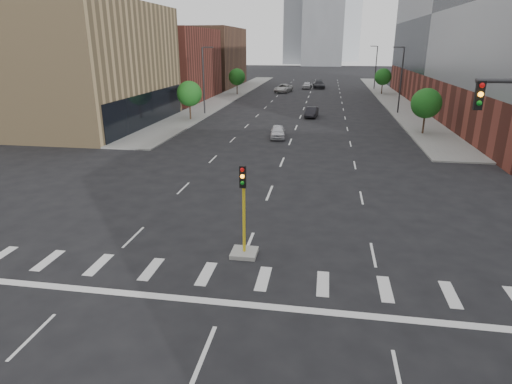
% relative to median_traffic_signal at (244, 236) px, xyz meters
% --- Properties ---
extents(sidewalk_left_far, '(5.00, 92.00, 0.15)m').
position_rel_median_traffic_signal_xyz_m(sidewalk_left_far, '(-15.00, 65.03, -0.90)').
color(sidewalk_left_far, gray).
rests_on(sidewalk_left_far, ground).
extents(sidewalk_right_far, '(5.00, 92.00, 0.15)m').
position_rel_median_traffic_signal_xyz_m(sidewalk_right_far, '(15.00, 65.03, -0.90)').
color(sidewalk_right_far, gray).
rests_on(sidewalk_right_far, ground).
extents(building_left_mid, '(20.00, 24.00, 14.00)m').
position_rel_median_traffic_signal_xyz_m(building_left_mid, '(-27.50, 31.03, 6.03)').
color(building_left_mid, '#A3875C').
rests_on(building_left_mid, ground).
extents(building_left_far_a, '(20.00, 22.00, 12.00)m').
position_rel_median_traffic_signal_xyz_m(building_left_far_a, '(-27.50, 57.03, 5.03)').
color(building_left_far_a, brown).
rests_on(building_left_far_a, ground).
extents(building_left_far_b, '(20.00, 24.00, 13.00)m').
position_rel_median_traffic_signal_xyz_m(building_left_far_b, '(-27.50, 83.03, 5.53)').
color(building_left_far_b, brown).
rests_on(building_left_far_b, ground).
extents(tower_mid, '(18.00, 18.00, 44.00)m').
position_rel_median_traffic_signal_xyz_m(tower_mid, '(0.00, 191.03, 21.03)').
color(tower_mid, slate).
rests_on(tower_mid, ground).
extents(median_traffic_signal, '(1.20, 1.20, 4.40)m').
position_rel_median_traffic_signal_xyz_m(median_traffic_signal, '(0.00, 0.00, 0.00)').
color(median_traffic_signal, '#999993').
rests_on(median_traffic_signal, ground).
extents(streetlight_right_a, '(1.60, 0.22, 9.07)m').
position_rel_median_traffic_signal_xyz_m(streetlight_right_a, '(13.41, 46.03, 4.04)').
color(streetlight_right_a, '#2D2D30').
rests_on(streetlight_right_a, ground).
extents(streetlight_right_b, '(1.60, 0.22, 9.07)m').
position_rel_median_traffic_signal_xyz_m(streetlight_right_b, '(13.41, 81.03, 4.04)').
color(streetlight_right_b, '#2D2D30').
rests_on(streetlight_right_b, ground).
extents(streetlight_left, '(1.60, 0.22, 9.07)m').
position_rel_median_traffic_signal_xyz_m(streetlight_left, '(-13.41, 41.03, 4.04)').
color(streetlight_left, '#2D2D30').
rests_on(streetlight_left, ground).
extents(tree_left_near, '(3.20, 3.20, 4.85)m').
position_rel_median_traffic_signal_xyz_m(tree_left_near, '(-14.00, 36.03, 2.42)').
color(tree_left_near, '#382619').
rests_on(tree_left_near, ground).
extents(tree_left_far, '(3.20, 3.20, 4.85)m').
position_rel_median_traffic_signal_xyz_m(tree_left_far, '(-14.00, 66.03, 2.42)').
color(tree_left_far, '#382619').
rests_on(tree_left_far, ground).
extents(tree_right_near, '(3.20, 3.20, 4.85)m').
position_rel_median_traffic_signal_xyz_m(tree_right_near, '(14.00, 31.03, 2.42)').
color(tree_right_near, '#382619').
rests_on(tree_right_near, ground).
extents(tree_right_far, '(3.20, 3.20, 4.85)m').
position_rel_median_traffic_signal_xyz_m(tree_right_far, '(14.00, 71.03, 2.42)').
color(tree_right_far, '#382619').
rests_on(tree_right_far, ground).
extents(car_near_left, '(1.98, 4.05, 1.33)m').
position_rel_median_traffic_signal_xyz_m(car_near_left, '(-1.50, 26.73, -0.31)').
color(car_near_left, silver).
rests_on(car_near_left, ground).
extents(car_mid_right, '(1.81, 4.20, 1.34)m').
position_rel_median_traffic_signal_xyz_m(car_mid_right, '(1.50, 40.96, -0.30)').
color(car_mid_right, black).
rests_on(car_mid_right, ground).
extents(car_far_left, '(3.69, 6.30, 1.65)m').
position_rel_median_traffic_signal_xyz_m(car_far_left, '(-5.51, 72.07, -0.15)').
color(car_far_left, '#BABABA').
rests_on(car_far_left, ground).
extents(car_deep_right, '(2.97, 5.85, 1.63)m').
position_rel_median_traffic_signal_xyz_m(car_deep_right, '(1.50, 81.58, -0.16)').
color(car_deep_right, '#222327').
rests_on(car_deep_right, ground).
extents(car_distant, '(2.11, 4.64, 1.54)m').
position_rel_median_traffic_signal_xyz_m(car_distant, '(-1.07, 80.42, -0.20)').
color(car_distant, '#B7B8BC').
rests_on(car_distant, ground).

